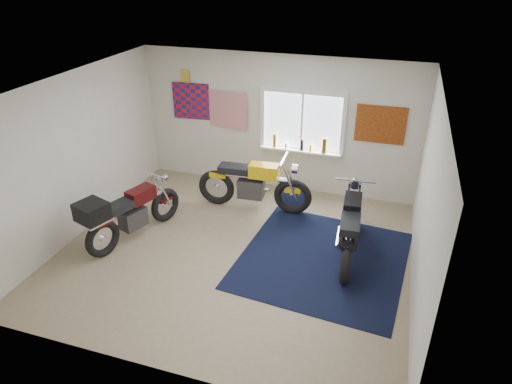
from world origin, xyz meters
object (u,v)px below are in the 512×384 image
(yellow_triumph, at_px, (253,185))
(maroon_tourer, at_px, (127,214))
(black_chrome_bike, at_px, (350,228))
(navy_rug, at_px, (322,259))

(yellow_triumph, xyz_separation_m, maroon_tourer, (-1.65, -1.68, 0.04))
(black_chrome_bike, relative_size, maroon_tourer, 1.08)
(maroon_tourer, bearing_deg, yellow_triumph, -25.64)
(black_chrome_bike, bearing_deg, yellow_triumph, 59.93)
(navy_rug, xyz_separation_m, maroon_tourer, (-3.20, -0.44, 0.52))
(navy_rug, bearing_deg, black_chrome_bike, 40.46)
(black_chrome_bike, height_order, maroon_tourer, black_chrome_bike)
(black_chrome_bike, distance_m, maroon_tourer, 3.63)
(maroon_tourer, bearing_deg, navy_rug, -63.37)
(yellow_triumph, xyz_separation_m, black_chrome_bike, (1.90, -0.94, -0.01))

